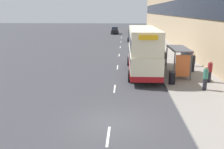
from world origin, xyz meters
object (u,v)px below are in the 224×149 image
object	(u,v)px
car_0	(133,37)
pedestrian_2	(193,62)
bus_shelter	(181,57)
pedestrian_4	(205,78)
pedestrian_3	(165,58)
car_1	(115,30)
double_decker_bus_near	(143,50)
pedestrian_1	(192,58)
litter_bin	(172,78)
pedestrian_at_shelter	(210,71)
car_2	(132,29)

from	to	relation	value
car_0	pedestrian_2	bearing A→B (deg)	-78.54
bus_shelter	pedestrian_4	distance (m)	4.36
pedestrian_3	pedestrian_4	xyz separation A→B (m)	(1.71, -8.36, 0.11)
pedestrian_3	car_1	bearing A→B (deg)	99.95
double_decker_bus_near	pedestrian_1	distance (m)	6.26
car_0	litter_bin	distance (m)	29.60
pedestrian_3	pedestrian_1	bearing A→B (deg)	0.77
double_decker_bus_near	pedestrian_4	distance (m)	7.02
car_0	pedestrian_3	xyz separation A→B (m)	(2.76, -22.55, 0.11)
bus_shelter	litter_bin	world-z (taller)	bus_shelter
pedestrian_at_shelter	bus_shelter	bearing A→B (deg)	134.20
car_2	pedestrian_3	world-z (taller)	pedestrian_3
double_decker_bus_near	car_1	xyz separation A→B (m)	(-4.34, 42.04, -1.38)
pedestrian_2	litter_bin	world-z (taller)	pedestrian_2
car_1	car_2	size ratio (longest dim) A/B	0.93
car_1	pedestrian_2	distance (m)	42.74
car_1	pedestrian_2	bearing A→B (deg)	102.44
pedestrian_2	pedestrian_3	bearing A→B (deg)	132.13
car_0	pedestrian_1	bearing A→B (deg)	-75.98
car_1	pedestrian_4	size ratio (longest dim) A/B	2.28
car_1	pedestrian_at_shelter	bearing A→B (deg)	101.95
car_1	pedestrian_3	bearing A→B (deg)	99.95
bus_shelter	pedestrian_1	bearing A→B (deg)	63.60
car_1	pedestrian_1	bearing A→B (deg)	103.98
car_2	pedestrian_2	world-z (taller)	pedestrian_2
car_1	double_decker_bus_near	bearing A→B (deg)	95.90
pedestrian_at_shelter	pedestrian_1	size ratio (longest dim) A/B	1.06
car_2	pedestrian_3	bearing A→B (deg)	-87.10
car_2	pedestrian_1	bearing A→B (deg)	-83.37
bus_shelter	litter_bin	distance (m)	3.27
pedestrian_1	pedestrian_4	world-z (taller)	pedestrian_4
car_0	pedestrian_1	xyz separation A→B (m)	(5.62, -22.51, 0.18)
car_0	litter_bin	bearing A→B (deg)	-85.53
car_0	pedestrian_at_shelter	size ratio (longest dim) A/B	2.31
bus_shelter	car_1	world-z (taller)	bus_shelter
car_2	pedestrian_2	xyz separation A→B (m)	(4.56, -46.37, 0.20)
pedestrian_4	car_2	bearing A→B (deg)	94.31
bus_shelter	car_0	xyz separation A→B (m)	(-3.53, 26.73, -1.03)
pedestrian_3	double_decker_bus_near	bearing A→B (deg)	-131.16
pedestrian_3	pedestrian_4	distance (m)	8.53
pedestrian_3	pedestrian_at_shelter	bearing A→B (deg)	-66.25
pedestrian_4	litter_bin	bearing A→B (deg)	147.08
car_1	pedestrian_2	world-z (taller)	pedestrian_2
car_2	pedestrian_3	xyz separation A→B (m)	(2.22, -43.78, 0.11)
pedestrian_1	car_1	bearing A→B (deg)	103.98
car_2	double_decker_bus_near	bearing A→B (deg)	-90.38
pedestrian_2	car_2	bearing A→B (deg)	95.61
car_2	pedestrian_1	world-z (taller)	pedestrian_1
pedestrian_3	pedestrian_4	size ratio (longest dim) A/B	0.88
double_decker_bus_near	pedestrian_2	distance (m)	5.03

